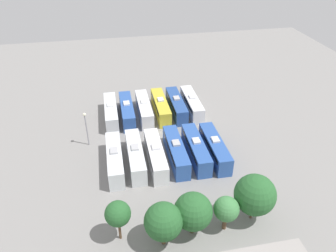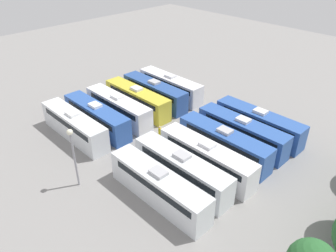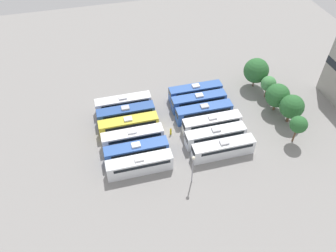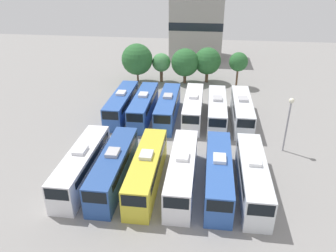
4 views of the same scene
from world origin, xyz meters
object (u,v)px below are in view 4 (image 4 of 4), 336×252
object	(u,v)px
tree_0	(137,59)
tree_3	(208,61)
bus_11	(242,110)
tree_4	(238,62)
bus_3	(182,170)
bus_9	(193,107)
bus_6	(122,103)
tree_2	(185,63)
bus_4	(218,172)
bus_5	(252,175)
tree_1	(161,63)
bus_10	(217,109)
bus_0	(82,164)
bus_8	(168,107)
depot_building	(197,26)
bus_1	(114,166)
worker_person	(182,141)
bus_2	(147,169)
light_pole	(289,115)
bus_7	(144,105)

from	to	relation	value
tree_0	tree_3	distance (m)	12.73
bus_11	tree_4	bearing A→B (deg)	89.20
bus_3	bus_9	xyz separation A→B (m)	(0.17, 15.80, 0.00)
bus_6	tree_2	size ratio (longest dim) A/B	1.84
bus_6	tree_4	distance (m)	22.56
bus_3	bus_4	xyz separation A→B (m)	(3.54, 0.06, 0.00)
bus_5	tree_1	distance (m)	33.86
bus_10	tree_0	distance (m)	20.69
bus_0	bus_11	world-z (taller)	same
tree_1	bus_8	bearing A→B (deg)	-78.42
bus_8	depot_building	distance (m)	34.05
bus_1	bus_5	distance (m)	13.64
tree_0	tree_2	distance (m)	8.66
bus_10	worker_person	world-z (taller)	bus_10
bus_9	tree_2	world-z (taller)	tree_2
bus_2	tree_4	world-z (taller)	tree_4
bus_10	depot_building	xyz separation A→B (m)	(-4.62, 33.65, 5.32)
bus_4	tree_2	bearing A→B (deg)	100.61
bus_8	bus_9	bearing A→B (deg)	6.36
worker_person	light_pole	xyz separation A→B (m)	(11.94, 0.58, 3.83)
bus_1	bus_7	world-z (taller)	same
light_pole	tree_4	world-z (taller)	light_pole
bus_1	tree_2	xyz separation A→B (m)	(4.63, 31.00, 2.06)
bus_6	bus_9	size ratio (longest dim) A/B	1.00
bus_1	bus_11	bearing A→B (deg)	48.83
bus_8	tree_0	distance (m)	16.61
bus_2	tree_0	distance (m)	31.18
bus_2	bus_9	bearing A→B (deg)	77.09
bus_9	tree_4	world-z (taller)	tree_4
bus_1	bus_2	size ratio (longest dim) A/B	1.00
bus_8	tree_3	bearing A→B (deg)	72.60
bus_0	bus_7	bearing A→B (deg)	78.04
tree_0	tree_4	bearing A→B (deg)	-0.01
bus_8	bus_11	distance (m)	10.29
bus_1	bus_9	distance (m)	17.44
tree_0	bus_2	bearing A→B (deg)	-76.36
bus_7	worker_person	world-z (taller)	bus_7
bus_3	bus_8	world-z (taller)	same
bus_0	tree_0	xyz separation A→B (m)	(-0.65, 30.19, 2.56)
bus_2	bus_9	xyz separation A→B (m)	(3.66, 15.98, 0.00)
bus_5	tree_0	bearing A→B (deg)	120.40
bus_10	tree_2	world-z (taller)	tree_2
bus_11	bus_1	bearing A→B (deg)	-131.17
tree_0	depot_building	world-z (taller)	depot_building
depot_building	bus_2	bearing A→B (deg)	-92.75
bus_5	bus_6	distance (m)	23.09
tree_4	worker_person	bearing A→B (deg)	-109.06
bus_3	bus_6	size ratio (longest dim) A/B	1.00
bus_3	tree_2	size ratio (longest dim) A/B	1.84
bus_10	light_pole	bearing A→B (deg)	-42.34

